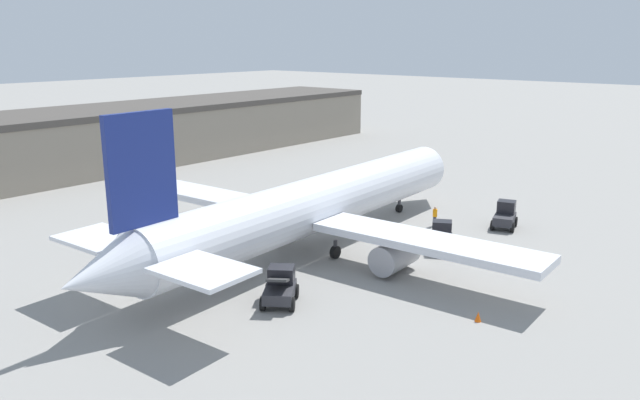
{
  "coord_description": "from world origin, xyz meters",
  "views": [
    {
      "loc": [
        -33.42,
        -28.15,
        14.64
      ],
      "look_at": [
        0.0,
        0.0,
        3.46
      ],
      "focal_mm": 35.0,
      "sensor_mm": 36.0,
      "label": 1
    }
  ],
  "objects_px": {
    "ground_crew_worker": "(435,216)",
    "pushback_tug": "(441,238)",
    "belt_loader_truck": "(280,287)",
    "airplane": "(312,206)",
    "baggage_tug": "(505,216)",
    "safety_cone_near": "(478,317)"
  },
  "relations": [
    {
      "from": "pushback_tug",
      "to": "ground_crew_worker",
      "type": "bearing_deg",
      "value": 5.41
    },
    {
      "from": "ground_crew_worker",
      "to": "pushback_tug",
      "type": "bearing_deg",
      "value": -174.7
    },
    {
      "from": "pushback_tug",
      "to": "safety_cone_near",
      "type": "relative_size",
      "value": 5.66
    },
    {
      "from": "ground_crew_worker",
      "to": "belt_loader_truck",
      "type": "distance_m",
      "value": 19.23
    },
    {
      "from": "pushback_tug",
      "to": "safety_cone_near",
      "type": "bearing_deg",
      "value": -169.79
    },
    {
      "from": "baggage_tug",
      "to": "safety_cone_near",
      "type": "height_order",
      "value": "baggage_tug"
    },
    {
      "from": "airplane",
      "to": "belt_loader_truck",
      "type": "height_order",
      "value": "airplane"
    },
    {
      "from": "airplane",
      "to": "belt_loader_truck",
      "type": "bearing_deg",
      "value": -153.13
    },
    {
      "from": "pushback_tug",
      "to": "safety_cone_near",
      "type": "xyz_separation_m",
      "value": [
        -9.11,
        -7.39,
        -0.68
      ]
    },
    {
      "from": "ground_crew_worker",
      "to": "baggage_tug",
      "type": "bearing_deg",
      "value": -83.25
    },
    {
      "from": "baggage_tug",
      "to": "pushback_tug",
      "type": "xyz_separation_m",
      "value": [
        -8.35,
        1.07,
        -0.02
      ]
    },
    {
      "from": "ground_crew_worker",
      "to": "pushback_tug",
      "type": "relative_size",
      "value": 0.52
    },
    {
      "from": "baggage_tug",
      "to": "pushback_tug",
      "type": "bearing_deg",
      "value": 156.5
    },
    {
      "from": "airplane",
      "to": "safety_cone_near",
      "type": "height_order",
      "value": "airplane"
    },
    {
      "from": "belt_loader_truck",
      "to": "airplane",
      "type": "bearing_deg",
      "value": -5.65
    },
    {
      "from": "baggage_tug",
      "to": "belt_loader_truck",
      "type": "bearing_deg",
      "value": 154.79
    },
    {
      "from": "airplane",
      "to": "belt_loader_truck",
      "type": "distance_m",
      "value": 9.96
    },
    {
      "from": "ground_crew_worker",
      "to": "belt_loader_truck",
      "type": "relative_size",
      "value": 0.49
    },
    {
      "from": "safety_cone_near",
      "to": "belt_loader_truck",
      "type": "bearing_deg",
      "value": 116.84
    },
    {
      "from": "ground_crew_worker",
      "to": "safety_cone_near",
      "type": "height_order",
      "value": "ground_crew_worker"
    },
    {
      "from": "ground_crew_worker",
      "to": "baggage_tug",
      "type": "distance_m",
      "value": 5.59
    },
    {
      "from": "pushback_tug",
      "to": "belt_loader_truck",
      "type": "bearing_deg",
      "value": 141.13
    }
  ]
}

